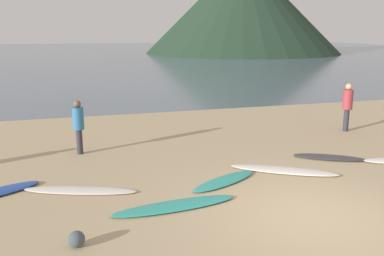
{
  "coord_description": "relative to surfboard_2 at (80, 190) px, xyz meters",
  "views": [
    {
      "loc": [
        -4.31,
        -6.36,
        3.44
      ],
      "look_at": [
        -0.77,
        5.3,
        0.6
      ],
      "focal_mm": 39.38,
      "sensor_mm": 36.0,
      "label": 1
    }
  ],
  "objects": [
    {
      "name": "ground_plane",
      "position": [
        4.15,
        7.4,
        -0.13
      ],
      "size": [
        120.0,
        120.0,
        0.2
      ],
      "primitive_type": "cube",
      "color": "tan",
      "rests_on": "ground"
    },
    {
      "name": "ocean_water",
      "position": [
        4.15,
        58.39,
        -0.03
      ],
      "size": [
        140.0,
        100.0,
        0.01
      ],
      "primitive_type": "cube",
      "color": "slate",
      "rests_on": "ground"
    },
    {
      "name": "headland_hill",
      "position": [
        26.15,
        51.62,
        7.1
      ],
      "size": [
        29.25,
        29.25,
        14.26
      ],
      "primitive_type": "cone",
      "color": "#1E3323",
      "rests_on": "ground"
    },
    {
      "name": "surfboard_2",
      "position": [
        0.0,
        0.0,
        0.0
      ],
      "size": [
        2.52,
        1.32,
        0.06
      ],
      "primitive_type": "ellipsoid",
      "rotation": [
        0.0,
        0.0,
        -0.35
      ],
      "color": "silver",
      "rests_on": "ground"
    },
    {
      "name": "surfboard_3",
      "position": [
        1.78,
        -1.41,
        0.01
      ],
      "size": [
        2.61,
        0.79,
        0.07
      ],
      "primitive_type": "ellipsoid",
      "rotation": [
        0.0,
        0.0,
        0.09
      ],
      "color": "teal",
      "rests_on": "ground"
    },
    {
      "name": "surfboard_4",
      "position": [
        3.23,
        -0.37,
        0.01
      ],
      "size": [
        1.99,
        1.38,
        0.07
      ],
      "primitive_type": "ellipsoid",
      "rotation": [
        0.0,
        0.0,
        0.48
      ],
      "color": "teal",
      "rests_on": "ground"
    },
    {
      "name": "surfboard_5",
      "position": [
        4.91,
        -0.11,
        0.01
      ],
      "size": [
        2.55,
        1.93,
        0.09
      ],
      "primitive_type": "ellipsoid",
      "rotation": [
        0.0,
        0.0,
        -0.58
      ],
      "color": "silver",
      "rests_on": "ground"
    },
    {
      "name": "surfboard_6",
      "position": [
        6.64,
        0.51,
        0.01
      ],
      "size": [
        1.9,
        1.42,
        0.09
      ],
      "primitive_type": "ellipsoid",
      "rotation": [
        0.0,
        0.0,
        -0.54
      ],
      "color": "#333338",
      "rests_on": "ground"
    },
    {
      "name": "person_0",
      "position": [
        0.13,
        2.99,
        0.88
      ],
      "size": [
        0.31,
        0.31,
        1.54
      ],
      "rotation": [
        0.0,
        0.0,
        5.07
      ],
      "color": "#2D2D38",
      "rests_on": "ground"
    },
    {
      "name": "person_2",
      "position": [
        9.12,
        3.16,
        0.95
      ],
      "size": [
        0.34,
        0.34,
        1.67
      ],
      "rotation": [
        0.0,
        0.0,
        3.53
      ],
      "color": "#2D2D38",
      "rests_on": "ground"
    },
    {
      "name": "beach_rock_near",
      "position": [
        -0.15,
        -2.46,
        0.1
      ],
      "size": [
        0.27,
        0.27,
        0.27
      ],
      "primitive_type": "sphere",
      "color": "#404C51",
      "rests_on": "ground"
    }
  ]
}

